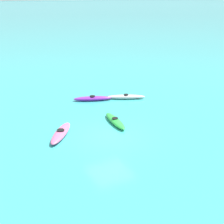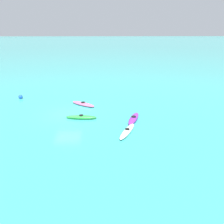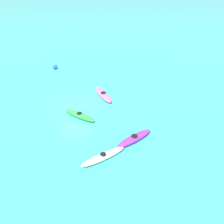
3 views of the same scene
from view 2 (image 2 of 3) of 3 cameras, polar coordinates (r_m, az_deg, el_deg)
The scene contains 6 objects.
ground_plane at distance 20.67m, azimuth -12.32°, elevation -0.60°, with size 600.00×600.00×0.00m, color #38ADA8.
kayak_white at distance 16.56m, azimuth 4.19°, elevation -5.23°, with size 1.81×2.95×0.37m.
kayak_green at distance 19.33m, azimuth -8.37°, elevation -1.38°, with size 2.90×0.88×0.37m.
kayak_purple at distance 18.92m, azimuth 5.92°, elevation -1.76°, with size 1.64×2.97×0.37m.
kayak_pink at distance 22.76m, azimuth -7.87°, elevation 2.19°, with size 2.84×2.32×0.37m.
buoy_blue at distance 27.09m, azimuth -23.69°, elevation 3.84°, with size 0.46×0.46×0.46m, color blue.
Camera 2 is at (-3.66, 18.90, 7.55)m, focal length 33.50 mm.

